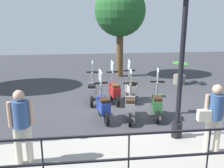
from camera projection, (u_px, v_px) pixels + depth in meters
The scene contains 14 objects.
ground_plane at pixel (127, 110), 8.63m from camera, with size 28.00×28.00×0.00m, color #38383D.
promenade_walkway at pixel (152, 157), 5.59m from camera, with size 2.20×20.00×0.15m.
fence_railing at pixel (170, 147), 4.37m from camera, with size 0.04×16.03×1.07m.
lamp_post_near at pixel (181, 67), 5.92m from camera, with size 0.26×0.90×4.12m.
pedestrian_with_bag at pixel (214, 114), 5.42m from camera, with size 0.34×0.65×1.59m.
pedestrian_distant at pixel (21, 122), 5.02m from camera, with size 0.39×0.48×1.59m.
tree_distant at pixel (120, 12), 12.74m from camera, with size 2.62×2.62×4.74m.
potted_palm at pixel (180, 75), 11.91m from camera, with size 1.06×0.66×1.05m.
scooter_near_0 at pixel (157, 104), 7.82m from camera, with size 1.22×0.50×1.54m.
scooter_near_1 at pixel (130, 106), 7.64m from camera, with size 1.22×0.48×1.54m.
scooter_near_2 at pixel (103, 106), 7.67m from camera, with size 1.23×0.47×1.54m.
scooter_far_0 at pixel (131, 89), 9.49m from camera, with size 1.23×0.44×1.54m.
scooter_far_1 at pixel (114, 91), 9.25m from camera, with size 1.23×0.44×1.54m.
scooter_far_2 at pixel (92, 91), 9.21m from camera, with size 1.23×0.44×1.54m.
Camera 1 is at (-7.99, 1.47, 3.11)m, focal length 40.00 mm.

